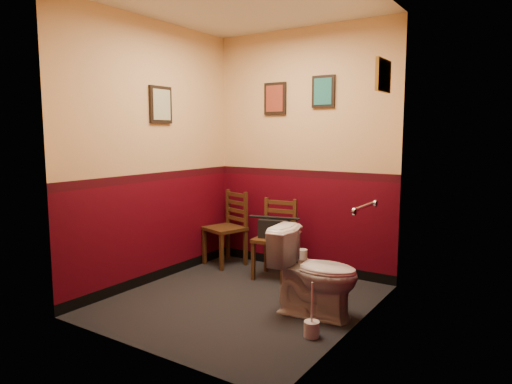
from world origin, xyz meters
TOP-DOWN VIEW (x-y plane):
  - floor at (0.00, 0.00)m, footprint 2.20×2.40m
  - ceiling at (0.00, 0.00)m, footprint 2.20×2.40m
  - wall_back at (0.00, 1.20)m, footprint 2.20×0.00m
  - wall_front at (0.00, -1.20)m, footprint 2.20×0.00m
  - wall_left at (-1.10, 0.00)m, footprint 0.00×2.40m
  - wall_right at (1.10, 0.00)m, footprint 0.00×2.40m
  - grab_bar at (1.07, 0.25)m, footprint 0.05×0.56m
  - framed_print_back_a at (-0.35, 1.18)m, footprint 0.28×0.04m
  - framed_print_back_b at (0.25, 1.18)m, footprint 0.26×0.04m
  - framed_print_left at (-1.08, 0.10)m, footprint 0.04×0.30m
  - framed_print_right at (1.08, 0.60)m, footprint 0.04×0.34m
  - toilet at (0.72, 0.07)m, footprint 0.80×0.50m
  - toilet_brush at (0.89, -0.33)m, footprint 0.12×0.12m
  - chair_left at (-0.84, 0.91)m, footprint 0.51×0.51m
  - chair_right at (-0.11, 0.80)m, footprint 0.45×0.45m
  - handbag at (-0.10, 0.76)m, footprint 0.35×0.23m
  - tp_stack at (0.16, 0.94)m, footprint 0.24×0.15m

SIDE VIEW (x-z plane):
  - floor at x=0.00m, z-range 0.00..0.00m
  - toilet_brush at x=0.89m, z-range -0.15..0.29m
  - tp_stack at x=0.16m, z-range -0.03..0.29m
  - toilet at x=0.72m, z-range 0.00..0.74m
  - chair_right at x=-0.11m, z-range 0.00..0.85m
  - chair_left at x=-0.84m, z-range 0.00..0.88m
  - handbag at x=-0.10m, z-range 0.43..0.66m
  - grab_bar at x=1.07m, z-range 0.92..0.98m
  - wall_back at x=0.00m, z-range 0.00..2.70m
  - wall_front at x=0.00m, z-range 0.00..2.70m
  - wall_left at x=-1.10m, z-range 0.00..2.70m
  - wall_right at x=1.10m, z-range 0.00..2.70m
  - framed_print_left at x=-1.08m, z-range 1.66..2.04m
  - framed_print_back_a at x=-0.35m, z-range 1.77..2.13m
  - framed_print_back_b at x=0.25m, z-range 1.83..2.17m
  - framed_print_right at x=1.08m, z-range 1.91..2.19m
  - ceiling at x=0.00m, z-range 2.70..2.70m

